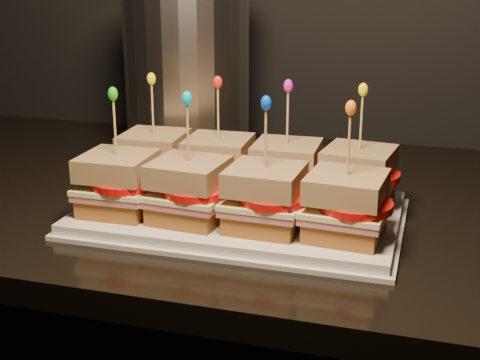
# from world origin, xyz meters

# --- Properties ---
(granite_slab) EXTENTS (2.20, 0.68, 0.03)m
(granite_slab) POSITION_xyz_m (-0.23, 1.67, 0.87)
(granite_slab) COLOR black
(granite_slab) RESTS_ON cabinet
(platter) EXTENTS (0.40, 0.24, 0.02)m
(platter) POSITION_xyz_m (-0.39, 1.55, 0.90)
(platter) COLOR white
(platter) RESTS_ON granite_slab
(platter_rim) EXTENTS (0.41, 0.26, 0.01)m
(platter_rim) POSITION_xyz_m (-0.39, 1.55, 0.89)
(platter_rim) COLOR white
(platter_rim) RESTS_ON granite_slab
(sandwich_0_bread_bot) EXTENTS (0.08, 0.08, 0.02)m
(sandwich_0_bread_bot) POSITION_xyz_m (-0.53, 1.61, 0.92)
(sandwich_0_bread_bot) COLOR brown
(sandwich_0_bread_bot) RESTS_ON platter
(sandwich_0_ham) EXTENTS (0.09, 0.09, 0.01)m
(sandwich_0_ham) POSITION_xyz_m (-0.53, 1.61, 0.93)
(sandwich_0_ham) COLOR #C65F62
(sandwich_0_ham) RESTS_ON sandwich_0_bread_bot
(sandwich_0_cheese) EXTENTS (0.09, 0.09, 0.01)m
(sandwich_0_cheese) POSITION_xyz_m (-0.53, 1.61, 0.94)
(sandwich_0_cheese) COLOR #FFF5AE
(sandwich_0_cheese) RESTS_ON sandwich_0_ham
(sandwich_0_tomato) EXTENTS (0.08, 0.08, 0.01)m
(sandwich_0_tomato) POSITION_xyz_m (-0.52, 1.60, 0.95)
(sandwich_0_tomato) COLOR red
(sandwich_0_tomato) RESTS_ON sandwich_0_cheese
(sandwich_0_bread_top) EXTENTS (0.09, 0.09, 0.03)m
(sandwich_0_bread_top) POSITION_xyz_m (-0.53, 1.61, 0.96)
(sandwich_0_bread_top) COLOR #54300C
(sandwich_0_bread_top) RESTS_ON sandwich_0_tomato
(sandwich_0_pick) EXTENTS (0.00, 0.00, 0.09)m
(sandwich_0_pick) POSITION_xyz_m (-0.53, 1.61, 1.01)
(sandwich_0_pick) COLOR tan
(sandwich_0_pick) RESTS_ON sandwich_0_bread_top
(sandwich_0_frill) EXTENTS (0.01, 0.01, 0.02)m
(sandwich_0_frill) POSITION_xyz_m (-0.53, 1.61, 1.05)
(sandwich_0_frill) COLOR #FBEE01
(sandwich_0_frill) RESTS_ON sandwich_0_pick
(sandwich_1_bread_bot) EXTENTS (0.09, 0.09, 0.02)m
(sandwich_1_bread_bot) POSITION_xyz_m (-0.44, 1.61, 0.92)
(sandwich_1_bread_bot) COLOR brown
(sandwich_1_bread_bot) RESTS_ON platter
(sandwich_1_ham) EXTENTS (0.09, 0.09, 0.01)m
(sandwich_1_ham) POSITION_xyz_m (-0.44, 1.61, 0.93)
(sandwich_1_ham) COLOR #C65F62
(sandwich_1_ham) RESTS_ON sandwich_1_bread_bot
(sandwich_1_cheese) EXTENTS (0.10, 0.09, 0.01)m
(sandwich_1_cheese) POSITION_xyz_m (-0.44, 1.61, 0.94)
(sandwich_1_cheese) COLOR #FFF5AE
(sandwich_1_cheese) RESTS_ON sandwich_1_ham
(sandwich_1_tomato) EXTENTS (0.08, 0.08, 0.01)m
(sandwich_1_tomato) POSITION_xyz_m (-0.43, 1.60, 0.95)
(sandwich_1_tomato) COLOR red
(sandwich_1_tomato) RESTS_ON sandwich_1_cheese
(sandwich_1_bread_top) EXTENTS (0.09, 0.09, 0.03)m
(sandwich_1_bread_top) POSITION_xyz_m (-0.44, 1.61, 0.96)
(sandwich_1_bread_top) COLOR #54300C
(sandwich_1_bread_top) RESTS_ON sandwich_1_tomato
(sandwich_1_pick) EXTENTS (0.00, 0.00, 0.09)m
(sandwich_1_pick) POSITION_xyz_m (-0.44, 1.61, 1.01)
(sandwich_1_pick) COLOR tan
(sandwich_1_pick) RESTS_ON sandwich_1_bread_top
(sandwich_1_frill) EXTENTS (0.01, 0.01, 0.02)m
(sandwich_1_frill) POSITION_xyz_m (-0.44, 1.61, 1.05)
(sandwich_1_frill) COLOR red
(sandwich_1_frill) RESTS_ON sandwich_1_pick
(sandwich_2_bread_bot) EXTENTS (0.08, 0.08, 0.02)m
(sandwich_2_bread_bot) POSITION_xyz_m (-0.35, 1.61, 0.92)
(sandwich_2_bread_bot) COLOR brown
(sandwich_2_bread_bot) RESTS_ON platter
(sandwich_2_ham) EXTENTS (0.09, 0.09, 0.01)m
(sandwich_2_ham) POSITION_xyz_m (-0.35, 1.61, 0.93)
(sandwich_2_ham) COLOR #C65F62
(sandwich_2_ham) RESTS_ON sandwich_2_bread_bot
(sandwich_2_cheese) EXTENTS (0.09, 0.09, 0.01)m
(sandwich_2_cheese) POSITION_xyz_m (-0.35, 1.61, 0.94)
(sandwich_2_cheese) COLOR #FFF5AE
(sandwich_2_cheese) RESTS_ON sandwich_2_ham
(sandwich_2_tomato) EXTENTS (0.08, 0.08, 0.01)m
(sandwich_2_tomato) POSITION_xyz_m (-0.33, 1.60, 0.95)
(sandwich_2_tomato) COLOR red
(sandwich_2_tomato) RESTS_ON sandwich_2_cheese
(sandwich_2_bread_top) EXTENTS (0.09, 0.09, 0.03)m
(sandwich_2_bread_top) POSITION_xyz_m (-0.35, 1.61, 0.96)
(sandwich_2_bread_top) COLOR #54300C
(sandwich_2_bread_top) RESTS_ON sandwich_2_tomato
(sandwich_2_pick) EXTENTS (0.00, 0.00, 0.09)m
(sandwich_2_pick) POSITION_xyz_m (-0.35, 1.61, 1.01)
(sandwich_2_pick) COLOR tan
(sandwich_2_pick) RESTS_ON sandwich_2_bread_top
(sandwich_2_frill) EXTENTS (0.01, 0.01, 0.02)m
(sandwich_2_frill) POSITION_xyz_m (-0.35, 1.61, 1.05)
(sandwich_2_frill) COLOR #CA13B1
(sandwich_2_frill) RESTS_ON sandwich_2_pick
(sandwich_3_bread_bot) EXTENTS (0.09, 0.09, 0.02)m
(sandwich_3_bread_bot) POSITION_xyz_m (-0.25, 1.61, 0.92)
(sandwich_3_bread_bot) COLOR brown
(sandwich_3_bread_bot) RESTS_ON platter
(sandwich_3_ham) EXTENTS (0.10, 0.10, 0.01)m
(sandwich_3_ham) POSITION_xyz_m (-0.25, 1.61, 0.93)
(sandwich_3_ham) COLOR #C65F62
(sandwich_3_ham) RESTS_ON sandwich_3_bread_bot
(sandwich_3_cheese) EXTENTS (0.10, 0.10, 0.01)m
(sandwich_3_cheese) POSITION_xyz_m (-0.25, 1.61, 0.94)
(sandwich_3_cheese) COLOR #FFF5AE
(sandwich_3_cheese) RESTS_ON sandwich_3_ham
(sandwich_3_tomato) EXTENTS (0.08, 0.08, 0.01)m
(sandwich_3_tomato) POSITION_xyz_m (-0.24, 1.60, 0.95)
(sandwich_3_tomato) COLOR red
(sandwich_3_tomato) RESTS_ON sandwich_3_cheese
(sandwich_3_bread_top) EXTENTS (0.09, 0.09, 0.03)m
(sandwich_3_bread_top) POSITION_xyz_m (-0.25, 1.61, 0.96)
(sandwich_3_bread_top) COLOR #54300C
(sandwich_3_bread_top) RESTS_ON sandwich_3_tomato
(sandwich_3_pick) EXTENTS (0.00, 0.00, 0.09)m
(sandwich_3_pick) POSITION_xyz_m (-0.25, 1.61, 1.01)
(sandwich_3_pick) COLOR tan
(sandwich_3_pick) RESTS_ON sandwich_3_bread_top
(sandwich_3_frill) EXTENTS (0.01, 0.01, 0.02)m
(sandwich_3_frill) POSITION_xyz_m (-0.25, 1.61, 1.05)
(sandwich_3_frill) COLOR yellow
(sandwich_3_frill) RESTS_ON sandwich_3_pick
(sandwich_4_bread_bot) EXTENTS (0.08, 0.08, 0.02)m
(sandwich_4_bread_bot) POSITION_xyz_m (-0.53, 1.50, 0.92)
(sandwich_4_bread_bot) COLOR brown
(sandwich_4_bread_bot) RESTS_ON platter
(sandwich_4_ham) EXTENTS (0.09, 0.09, 0.01)m
(sandwich_4_ham) POSITION_xyz_m (-0.53, 1.50, 0.93)
(sandwich_4_ham) COLOR #C65F62
(sandwich_4_ham) RESTS_ON sandwich_4_bread_bot
(sandwich_4_cheese) EXTENTS (0.09, 0.09, 0.01)m
(sandwich_4_cheese) POSITION_xyz_m (-0.53, 1.50, 0.94)
(sandwich_4_cheese) COLOR #FFF5AE
(sandwich_4_cheese) RESTS_ON sandwich_4_ham
(sandwich_4_tomato) EXTENTS (0.08, 0.08, 0.01)m
(sandwich_4_tomato) POSITION_xyz_m (-0.52, 1.49, 0.95)
(sandwich_4_tomato) COLOR red
(sandwich_4_tomato) RESTS_ON sandwich_4_cheese
(sandwich_4_bread_top) EXTENTS (0.08, 0.08, 0.03)m
(sandwich_4_bread_top) POSITION_xyz_m (-0.53, 1.50, 0.96)
(sandwich_4_bread_top) COLOR #54300C
(sandwich_4_bread_top) RESTS_ON sandwich_4_tomato
(sandwich_4_pick) EXTENTS (0.00, 0.00, 0.09)m
(sandwich_4_pick) POSITION_xyz_m (-0.53, 1.50, 1.01)
(sandwich_4_pick) COLOR tan
(sandwich_4_pick) RESTS_ON sandwich_4_bread_top
(sandwich_4_frill) EXTENTS (0.01, 0.01, 0.02)m
(sandwich_4_frill) POSITION_xyz_m (-0.53, 1.50, 1.05)
(sandwich_4_frill) COLOR #1DB211
(sandwich_4_frill) RESTS_ON sandwich_4_pick
(sandwich_5_bread_bot) EXTENTS (0.09, 0.09, 0.02)m
(sandwich_5_bread_bot) POSITION_xyz_m (-0.44, 1.50, 0.92)
(sandwich_5_bread_bot) COLOR brown
(sandwich_5_bread_bot) RESTS_ON platter
(sandwich_5_ham) EXTENTS (0.10, 0.09, 0.01)m
(sandwich_5_ham) POSITION_xyz_m (-0.44, 1.50, 0.93)
(sandwich_5_ham) COLOR #C65F62
(sandwich_5_ham) RESTS_ON sandwich_5_bread_bot
(sandwich_5_cheese) EXTENTS (0.10, 0.10, 0.01)m
(sandwich_5_cheese) POSITION_xyz_m (-0.44, 1.50, 0.94)
(sandwich_5_cheese) COLOR #FFF5AE
(sandwich_5_cheese) RESTS_ON sandwich_5_ham
(sandwich_5_tomato) EXTENTS (0.08, 0.08, 0.01)m
(sandwich_5_tomato) POSITION_xyz_m (-0.43, 1.49, 0.95)
(sandwich_5_tomato) COLOR red
(sandwich_5_tomato) RESTS_ON sandwich_5_cheese
(sandwich_5_bread_top) EXTENTS (0.09, 0.09, 0.03)m
(sandwich_5_bread_top) POSITION_xyz_m (-0.44, 1.50, 0.96)
(sandwich_5_bread_top) COLOR #54300C
(sandwich_5_bread_top) RESTS_ON sandwich_5_tomato
(sandwich_5_pick) EXTENTS (0.00, 0.00, 0.09)m
(sandwich_5_pick) POSITION_xyz_m (-0.44, 1.50, 1.01)
(sandwich_5_pick) COLOR tan
(sandwich_5_pick) RESTS_ON sandwich_5_bread_top
(sandwich_5_frill) EXTENTS (0.01, 0.01, 0.02)m
(sandwich_5_frill) POSITION_xyz_m (-0.44, 1.50, 1.05)
(sandwich_5_frill) COLOR #04ACC7
(sandwich_5_frill) RESTS_ON sandwich_5_pick
(sandwich_6_bread_bot) EXTENTS (0.08, 0.08, 0.02)m
(sandwich_6_bread_bot) POSITION_xyz_m (-0.35, 1.50, 0.92)
(sandwich_6_bread_bot) COLOR brown
(sandwich_6_bread_bot) RESTS_ON platter
(sandwich_6_ham) EXTENTS (0.09, 0.09, 0.01)m
(sandwich_6_ham) POSITION_xyz_m (-0.35, 1.50, 0.93)
(sandwich_6_ham) COLOR #C65F62
(sandwich_6_ham) RESTS_ON sandwich_6_bread_bot
(sandwich_6_cheese) EXTENTS (0.09, 0.09, 0.01)m
(sandwich_6_cheese) POSITION_xyz_m (-0.35, 1.50, 0.94)
(sandwich_6_cheese) COLOR #FFF5AE
(sandwich_6_cheese) RESTS_ON sandwich_6_ham
(sandwich_6_tomato) EXTENTS (0.08, 0.08, 0.01)m
(sandwich_6_tomato) POSITION_xyz_m (-0.33, 1.49, 0.95)
(sandwich_6_tomato) COLOR red
(sandwich_6_tomato) RESTS_ON sandwich_6_cheese
(sandwich_6_bread_top) EXTENTS (0.09, 0.09, 0.03)m
(sandwich_6_bread_top) POSITION_xyz_m (-0.35, 1.50, 0.96)
(sandwich_6_bread_top) COLOR #54300C
(sandwich_6_bread_top) RESTS_ON sandwich_6_tomato
(sandwich_6_pick) EXTENTS (0.00, 0.00, 0.09)m
(sandwich_6_pick) POSITION_xyz_m (-0.35, 1.50, 1.01)
(sandwich_6_pick) COLOR tan
(sandwich_6_pick) RESTS_ON sandwich_6_bread_top
(sandwich_6_frill) EXTENTS (0.01, 0.01, 0.02)m
(sandwich_6_frill) POSITION_xyz_m (-0.35, 1.50, 1.05)
(sandwich_6_frill) COLOR #083CD6
(sandwich_6_frill) RESTS_ON sandwich_6_pick
(sandwich_7_bread_bot) EXTENTS (0.09, 0.09, 0.02)m
(sandwich_7_bread_bot) POSITION_xyz_m (-0.25, 1.50, 0.92)
(sandwich_7_bread_bot) COLOR brown
(sandwich_7_bread_bot) RESTS_ON platter
(sandwich_7_ham) EXTENTS (0.10, 0.09, 0.01)m
(sandwich_7_ham) POSITION_xyz_m (-0.25, 1.50, 0.93)
(sandwich_7_ham) COLOR #C65F62
(sandwich_7_ham) RESTS_ON sandwich_7_bread_bot
(sandwich_7_cheese) EXTENTS (0.10, 0.10, 0.01)m
(sandwich_7_cheese) POSITION_xyz_m (-0.25, 1.50, 0.94)
(sandwich_7_cheese) COLOR #FFF5AE
(sandwich_7_cheese) RESTS_ON sandwich_7_ham
(sandwich_7_tomato) EXTENTS (0.08, 0.08, 0.01)m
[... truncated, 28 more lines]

